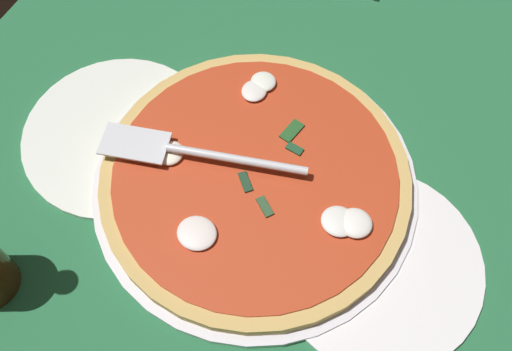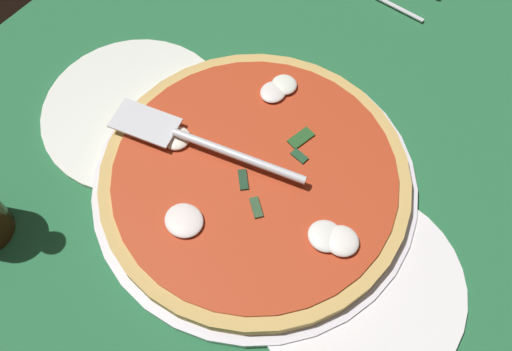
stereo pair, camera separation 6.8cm
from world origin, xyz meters
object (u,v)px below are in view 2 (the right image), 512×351
object	(u,v)px
dinner_plate_left	(135,112)
dinner_plate_right	(356,285)
pizza_server	(201,143)
pizza	(256,176)

from	to	relation	value
dinner_plate_left	dinner_plate_right	distance (cm)	36.29
dinner_plate_left	dinner_plate_right	size ratio (longest dim) A/B	1.00
dinner_plate_left	dinner_plate_right	world-z (taller)	same
pizza_server	dinner_plate_left	bearing A→B (deg)	-15.05
dinner_plate_left	pizza_server	bearing A→B (deg)	-1.01
dinner_plate_left	dinner_plate_right	xyz separation A→B (cm)	(36.22, -2.32, 0.00)
pizza_server	dinner_plate_right	bearing A→B (deg)	160.97
dinner_plate_left	pizza	bearing A→B (deg)	3.74
dinner_plate_left	pizza_server	size ratio (longest dim) A/B	0.98
dinner_plate_left	pizza	xyz separation A→B (cm)	(19.32, 1.26, 1.80)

